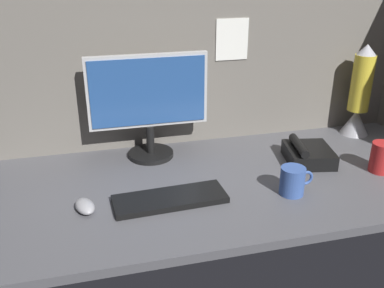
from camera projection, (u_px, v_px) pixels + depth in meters
The scene contains 9 objects.
ground_plane at pixel (233, 180), 158.10cm from camera, with size 180.00×80.00×3.00cm, color #515156.
cubicle_wall_back at pixel (207, 50), 174.99cm from camera, with size 180.00×5.50×77.82cm.
monitor at pixel (148, 101), 164.50cm from camera, with size 46.16×18.00×40.94cm.
keyboard at pixel (170, 199), 140.92cm from camera, with size 37.00×13.00×2.00cm, color black.
mouse at pixel (85, 206), 135.51cm from camera, with size 5.60×9.60×3.40cm, color #99999E.
mug_red_plastic at pixel (382, 157), 158.97cm from camera, with size 8.34×8.34×11.30cm.
mug_ceramic_blue at pixel (293, 181), 144.19cm from camera, with size 11.74×8.31×9.71cm.
lava_lamp at pixel (359, 98), 188.24cm from camera, with size 12.29×12.29×40.21cm.
desk_phone at pixel (308, 154), 167.48cm from camera, with size 20.27×21.86×8.80cm.
Camera 1 is at (-48.90, -131.26, 74.52)cm, focal length 40.25 mm.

